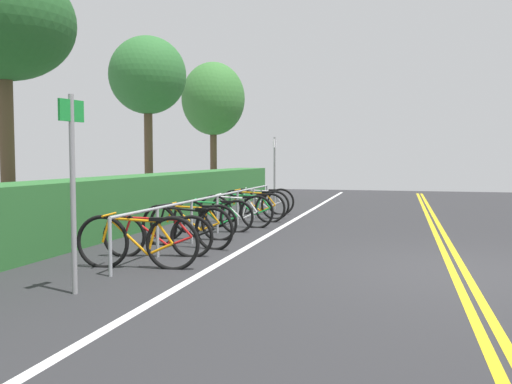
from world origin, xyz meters
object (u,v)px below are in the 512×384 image
bike_rack (217,204)px  bicycle_8 (261,201)px  bicycle_2 (186,227)px  bicycle_4 (214,216)px  bicycle_6 (249,207)px  tree_far_right (148,77)px  tree_mid (4,23)px  tree_extra (213,99)px  bicycle_1 (158,236)px  sign_post_near (73,175)px  bicycle_7 (254,204)px  bicycle_5 (236,211)px  bicycle_0 (137,242)px  sign_post_far (275,166)px  bicycle_3 (193,222)px

bike_rack → bicycle_8: bearing=0.4°
bicycle_2 → bicycle_4: bicycle_2 is taller
bicycle_4 → bicycle_6: size_ratio=0.93×
bicycle_6 → tree_far_right: 5.40m
bicycle_8 → tree_mid: size_ratio=0.34×
tree_extra → bicycle_1: bearing=-164.7°
bicycle_6 → sign_post_near: (-7.06, 0.04, 0.99)m
bicycle_6 → bicycle_7: bearing=6.1°
bicycle_5 → bicycle_7: size_ratio=0.93×
bicycle_2 → tree_mid: tree_mid is taller
bicycle_1 → tree_mid: 5.07m
bike_rack → bicycle_0: bike_rack is taller
bike_rack → tree_far_right: bearing=41.1°
bicycle_0 → sign_post_far: 8.90m
bicycle_1 → bicycle_3: 1.78m
bicycle_4 → bicycle_2: bearing=-175.1°
bicycle_7 → tree_mid: (-4.70, 3.46, 3.61)m
tree_far_right → sign_post_far: bearing=-70.5°
bicycle_6 → tree_far_right: tree_far_right is taller
tree_mid → sign_post_near: bearing=-132.7°
tree_mid → bicycle_4: bearing=-59.9°
sign_post_far → tree_mid: size_ratio=0.42×
bicycle_4 → bicycle_5: bearing=-12.7°
bicycle_7 → bicycle_3: bearing=177.6°
bicycle_2 → bicycle_3: bicycle_2 is taller
bicycle_7 → tree_far_right: 5.07m
bicycle_8 → sign_post_far: sign_post_far is taller
bicycle_1 → bicycle_6: 4.69m
bicycle_3 → sign_post_far: bearing=-1.2°
bike_rack → bicycle_7: bike_rack is taller
sign_post_far → tree_far_right: bearing=109.5°
bicycle_1 → bicycle_2: size_ratio=0.93×
bike_rack → sign_post_far: sign_post_far is taller
bicycle_0 → bicycle_2: (1.83, 0.03, -0.01)m
bike_rack → bicycle_0: 3.67m
bike_rack → sign_post_near: size_ratio=3.82×
bicycle_5 → sign_post_near: 6.14m
bicycle_7 → sign_post_near: sign_post_near is taller
bike_rack → bicycle_6: bearing=-3.5°
bicycle_6 → tree_extra: size_ratio=0.34×
tree_far_right → bicycle_7: bearing=-108.5°
sign_post_far → bicycle_2: bearing=-179.4°
bicycle_5 → bicycle_7: 1.88m
bicycle_1 → tree_extra: 12.42m
bicycle_3 → bicycle_8: bicycle_8 is taller
bicycle_5 → bicycle_6: bicycle_5 is taller
sign_post_far → bicycle_7: bearing=-179.3°
bicycle_6 → bicycle_8: bicycle_8 is taller
bicycle_7 → bicycle_5: bearing=-177.5°
tree_extra → bicycle_5: bearing=-157.4°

